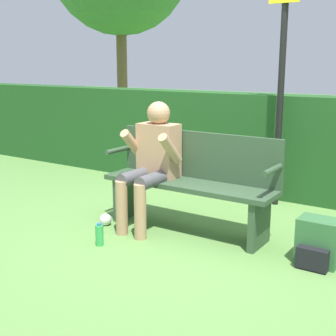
# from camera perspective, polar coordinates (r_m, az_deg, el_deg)

# --- Properties ---
(ground_plane) EXTENTS (40.00, 40.00, 0.00)m
(ground_plane) POSITION_cam_1_polar(r_m,az_deg,el_deg) (4.47, 2.33, -7.62)
(ground_plane) COLOR #5B8942
(hedge_back) EXTENTS (12.00, 0.42, 1.19)m
(hedge_back) POSITION_cam_1_polar(r_m,az_deg,el_deg) (5.73, 10.87, 2.90)
(hedge_back) COLOR #1E4C1E
(hedge_back) RESTS_ON ground
(park_bench) EXTENTS (1.68, 0.41, 0.92)m
(park_bench) POSITION_cam_1_polar(r_m,az_deg,el_deg) (4.38, 2.82, -1.44)
(park_bench) COLOR #334C33
(park_bench) RESTS_ON ground
(person_seated) EXTENTS (0.52, 0.61, 1.20)m
(person_seated) POSITION_cam_1_polar(r_m,az_deg,el_deg) (4.41, -1.95, 1.20)
(person_seated) COLOR tan
(person_seated) RESTS_ON ground
(backpack) EXTENTS (0.32, 0.30, 0.37)m
(backpack) POSITION_cam_1_polar(r_m,az_deg,el_deg) (3.88, 17.82, -8.71)
(backpack) COLOR #336638
(backpack) RESTS_ON ground
(water_bottle) EXTENTS (0.07, 0.07, 0.20)m
(water_bottle) POSITION_cam_1_polar(r_m,az_deg,el_deg) (4.13, -8.35, -8.08)
(water_bottle) COLOR green
(water_bottle) RESTS_ON ground
(signpost) EXTENTS (0.32, 0.09, 2.45)m
(signpost) POSITION_cam_1_polar(r_m,az_deg,el_deg) (5.18, 13.62, 10.36)
(signpost) COLOR black
(signpost) RESTS_ON ground
(litter_crumple) EXTENTS (0.12, 0.12, 0.12)m
(litter_crumple) POSITION_cam_1_polar(r_m,az_deg,el_deg) (4.63, -7.62, -6.23)
(litter_crumple) COLOR silver
(litter_crumple) RESTS_ON ground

